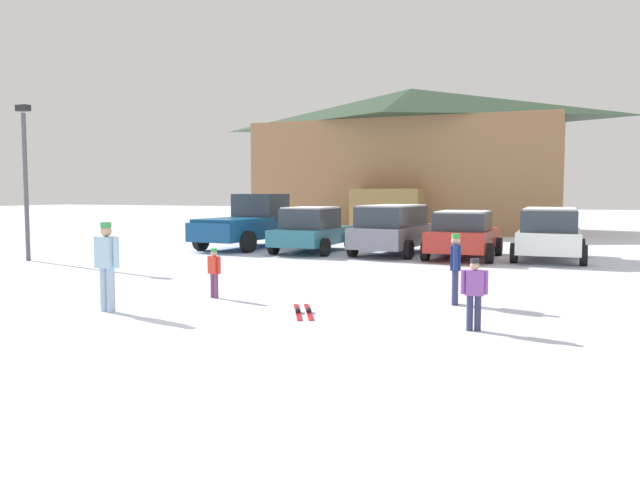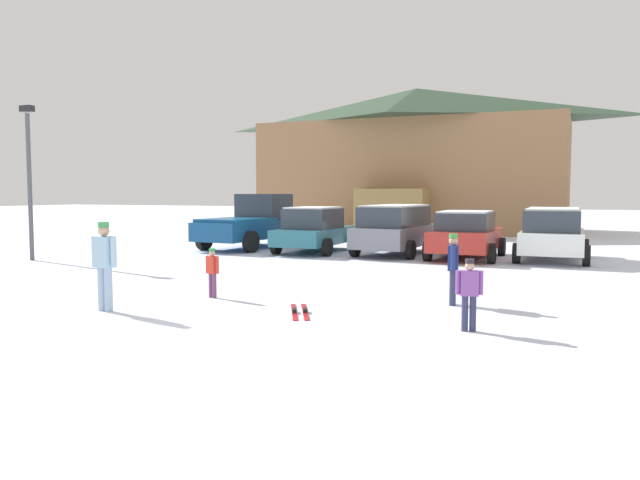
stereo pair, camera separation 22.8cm
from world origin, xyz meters
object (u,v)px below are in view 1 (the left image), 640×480
skier_child_in_red_jacket (214,270)px  skier_child_in_purple_jacket (474,290)px  pickup_truck (250,223)px  ski_lodge (410,159)px  lamp_post (25,173)px  parked_red_sedan (463,234)px  skier_teen_in_navy_coat (455,265)px  pair_of_skis (303,311)px  parked_teal_hatchback (312,230)px  parked_grey_wagon (393,228)px  parked_white_suv (550,232)px  skier_adult_in_blue_parka (107,261)px

skier_child_in_red_jacket → skier_child_in_purple_jacket: (5.51, -1.08, 0.07)m
skier_child_in_red_jacket → skier_child_in_purple_jacket: skier_child_in_purple_jacket is taller
pickup_truck → skier_child_in_purple_jacket: 15.93m
ski_lodge → lamp_post: bearing=-108.9°
parked_red_sedan → skier_teen_in_navy_coat: size_ratio=3.05×
skier_child_in_red_jacket → pair_of_skis: (2.37, -0.74, -0.57)m
ski_lodge → parked_red_sedan: ski_lodge is taller
parked_red_sedan → skier_child_in_purple_jacket: (2.02, -11.07, -0.16)m
parked_teal_hatchback → parked_grey_wagon: size_ratio=0.93×
ski_lodge → skier_child_in_red_jacket: bearing=-85.0°
parked_red_sedan → skier_child_in_red_jacket: size_ratio=4.10×
skier_child_in_purple_jacket → skier_child_in_red_jacket: bearing=168.9°
parked_white_suv → skier_child_in_purple_jacket: 11.57m
parked_red_sedan → pair_of_skis: (-1.12, -10.74, -0.79)m
parked_teal_hatchback → parked_white_suv: (8.23, 0.47, 0.08)m
skier_teen_in_navy_coat → lamp_post: 14.66m
pickup_truck → parked_teal_hatchback: bearing=-14.8°
lamp_post → skier_child_in_red_jacket: bearing=-22.2°
skier_child_in_red_jacket → skier_adult_in_blue_parka: skier_adult_in_blue_parka is taller
parked_grey_wagon → skier_child_in_red_jacket: 10.45m
lamp_post → skier_teen_in_navy_coat: bearing=-10.8°
lamp_post → pickup_truck: bearing=57.9°
skier_child_in_red_jacket → parked_teal_hatchback: bearing=101.5°
skier_adult_in_blue_parka → lamp_post: 10.46m
parked_teal_hatchback → lamp_post: bearing=-140.4°
skier_child_in_purple_jacket → skier_adult_in_blue_parka: bearing=-171.7°
skier_child_in_purple_jacket → pair_of_skis: (-3.14, 0.33, -0.64)m
ski_lodge → lamp_post: size_ratio=3.52×
parked_teal_hatchback → skier_teen_in_navy_coat: bearing=-52.2°
pair_of_skis → lamp_post: size_ratio=0.30×
lamp_post → parked_white_suv: bearing=22.9°
pickup_truck → lamp_post: size_ratio=1.07×
skier_child_in_purple_jacket → parked_grey_wagon: bearing=111.8°
parked_white_suv → skier_teen_in_navy_coat: size_ratio=3.07×
pickup_truck → parked_grey_wagon: bearing=-3.9°
parked_teal_hatchback → skier_adult_in_blue_parka: bearing=-85.2°
parked_grey_wagon → skier_adult_in_blue_parka: 12.59m
lamp_post → pair_of_skis: bearing=-21.3°
parked_teal_hatchback → skier_child_in_red_jacket: bearing=-78.5°
skier_child_in_red_jacket → ski_lodge: bearing=95.0°
parked_white_suv → pickup_truck: 11.29m
parked_grey_wagon → pickup_truck: bearing=176.1°
skier_adult_in_blue_parka → skier_child_in_purple_jacket: bearing=8.3°
skier_child_in_red_jacket → parked_grey_wagon: bearing=84.9°
ski_lodge → parked_teal_hatchback: (0.15, -15.08, -3.34)m
parked_red_sedan → parked_grey_wagon: bearing=171.0°
parked_grey_wagon → skier_child_in_purple_jacket: parked_grey_wagon is taller
parked_grey_wagon → skier_child_in_red_jacket: (-0.93, -10.40, -0.35)m
ski_lodge → pickup_truck: bearing=-101.5°
parked_teal_hatchback → parked_grey_wagon: parked_grey_wagon is taller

